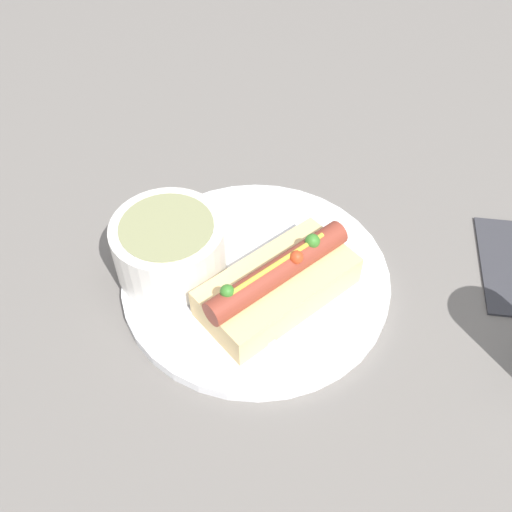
# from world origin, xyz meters

# --- Properties ---
(ground_plane) EXTENTS (4.00, 4.00, 0.00)m
(ground_plane) POSITION_xyz_m (0.00, 0.00, 0.00)
(ground_plane) COLOR slate
(dinner_plate) EXTENTS (0.27, 0.27, 0.01)m
(dinner_plate) POSITION_xyz_m (0.00, 0.00, 0.01)
(dinner_plate) COLOR white
(dinner_plate) RESTS_ON ground_plane
(hot_dog) EXTENTS (0.16, 0.09, 0.06)m
(hot_dog) POSITION_xyz_m (-0.01, -0.03, 0.03)
(hot_dog) COLOR #E5C17F
(hot_dog) RESTS_ON dinner_plate
(soup_bowl) EXTENTS (0.11, 0.11, 0.06)m
(soup_bowl) POSITION_xyz_m (-0.05, 0.07, 0.05)
(soup_bowl) COLOR silver
(soup_bowl) RESTS_ON dinner_plate
(spoon) EXTENTS (0.06, 0.14, 0.01)m
(spoon) POSITION_xyz_m (-0.08, 0.03, 0.02)
(spoon) COLOR #B7B7BC
(spoon) RESTS_ON dinner_plate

